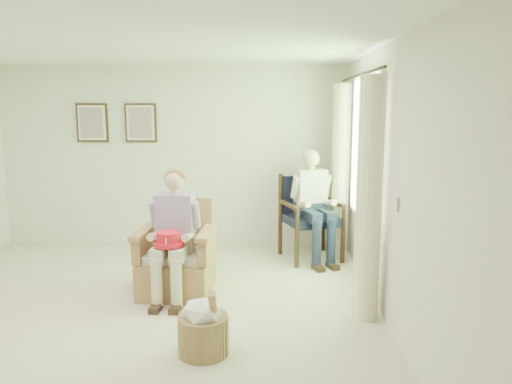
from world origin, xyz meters
TOP-DOWN VIEW (x-y plane):
  - floor at (0.00, 0.00)m, footprint 5.50×5.50m
  - back_wall at (0.00, 2.75)m, footprint 5.00×0.04m
  - right_wall at (2.50, 0.00)m, footprint 0.04×5.50m
  - ceiling at (0.00, 0.00)m, footprint 5.00×5.50m
  - window at (2.46, 1.20)m, footprint 0.13×2.50m
  - curtain_left at (2.33, 0.22)m, footprint 0.34×0.34m
  - curtain_right at (2.33, 2.18)m, footprint 0.34×0.34m
  - framed_print_left at (-1.15, 2.71)m, footprint 0.45×0.05m
  - framed_print_right at (-0.45, 2.71)m, footprint 0.45×0.05m
  - wicker_armchair at (0.39, 0.81)m, footprint 0.78×0.77m
  - wood_armchair at (1.95, 2.16)m, footprint 0.70×0.66m
  - person_wicker at (0.39, 0.68)m, footprint 0.40×0.62m
  - person_dark at (1.95, 1.98)m, footprint 0.40×0.63m
  - red_hat at (0.38, 0.47)m, footprint 0.32×0.32m
  - hatbox at (0.86, -0.58)m, footprint 0.54×0.54m

SIDE VIEW (x-z plane):
  - floor at x=0.00m, z-range 0.00..0.00m
  - hatbox at x=0.86m, z-range -0.07..0.55m
  - wicker_armchair at x=0.39m, z-range -0.18..0.82m
  - wood_armchair at x=1.95m, z-range 0.05..1.14m
  - red_hat at x=0.38m, z-range 0.61..0.75m
  - person_wicker at x=0.39m, z-range 0.11..1.44m
  - person_dark at x=1.95m, z-range 0.14..1.56m
  - curtain_left at x=2.33m, z-range 0.00..2.30m
  - curtain_right at x=2.33m, z-range 0.00..2.30m
  - back_wall at x=0.00m, z-range 0.00..2.60m
  - right_wall at x=2.50m, z-range 0.00..2.60m
  - window at x=2.46m, z-range 0.77..2.40m
  - framed_print_left at x=-1.15m, z-range 1.51..2.06m
  - framed_print_right at x=-0.45m, z-range 1.51..2.06m
  - ceiling at x=0.00m, z-range 2.59..2.61m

